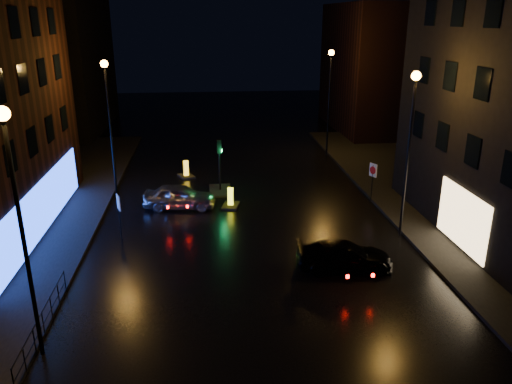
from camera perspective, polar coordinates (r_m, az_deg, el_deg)
ground at (r=20.01m, az=0.99°, el=-13.08°), size 120.00×120.00×0.00m
pavement_right at (r=31.40m, az=25.32°, el=-2.43°), size 12.00×44.00×0.15m
building_far_left at (r=53.72m, az=-21.69°, el=14.08°), size 8.00×16.00×14.00m
building_far_right at (r=51.89m, az=13.63°, el=13.61°), size 8.00×14.00×12.00m
street_lamp_lnear at (r=16.64m, az=-25.68°, el=-0.74°), size 0.44×0.44×8.37m
street_lamp_lfar at (r=31.70m, az=-16.51°, el=9.19°), size 0.44×0.44×8.37m
street_lamp_rnear at (r=25.35m, az=17.24°, el=6.73°), size 0.44×0.44×8.37m
street_lamp_rfar at (r=40.34m, az=8.41°, el=11.80°), size 0.44×0.44×8.37m
traffic_signal at (r=32.43m, az=-4.12°, el=0.92°), size 1.40×2.40×3.45m
guard_railing at (r=19.57m, az=-23.22°, el=-13.12°), size 0.05×6.04×1.00m
silver_hatchback at (r=29.80m, az=-8.72°, el=-0.50°), size 4.38×2.13×1.44m
dark_sedan at (r=22.84m, az=10.07°, el=-7.22°), size 4.47×2.12×1.26m
bollard_near at (r=29.87m, az=-2.92°, el=-1.19°), size 1.20×1.53×1.18m
bollard_far at (r=35.71m, az=-7.98°, el=2.12°), size 1.36×1.61×1.19m
road_sign_left at (r=25.92m, az=-15.40°, el=-1.58°), size 0.26×0.55×2.37m
road_sign_right at (r=30.80m, az=13.21°, el=2.07°), size 0.29×0.57×2.47m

